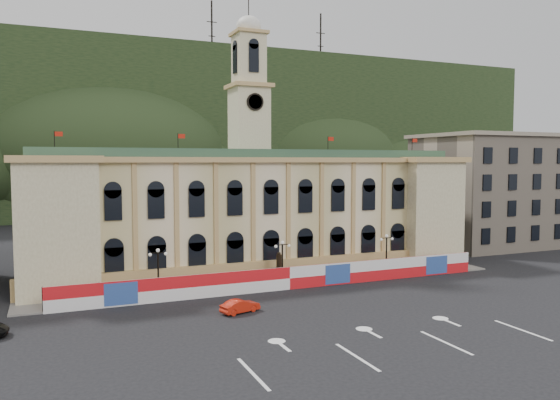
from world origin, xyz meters
name	(u,v)px	position (x,y,z in m)	size (l,w,h in m)	color
ground	(361,327)	(0.00, 0.00, 0.00)	(260.00, 260.00, 0.00)	black
lane_markings	(395,345)	(0.00, -5.00, 0.00)	(26.00, 10.00, 0.02)	white
hill_ridge	(139,143)	(0.03, 121.99, 19.48)	(230.00, 80.00, 64.00)	black
city_hall	(250,209)	(0.00, 27.63, 7.85)	(56.20, 17.60, 37.10)	beige
side_building_right	(486,190)	(43.00, 30.93, 9.33)	(21.00, 17.00, 18.60)	#BAA68F
hoarding_fence	(290,278)	(0.06, 15.07, 1.25)	(50.00, 0.44, 2.50)	red
pavement	(280,284)	(0.00, 17.75, 0.08)	(56.00, 5.50, 0.16)	slate
statue	(279,274)	(0.00, 18.00, 1.19)	(1.40, 1.40, 3.72)	#595651
lamp_left	(158,268)	(-14.00, 17.00, 3.07)	(1.96, 0.44, 5.15)	black
lamp_center	(282,259)	(0.00, 17.00, 3.07)	(1.96, 0.44, 5.15)	black
lamp_right	(386,251)	(14.00, 17.00, 3.07)	(1.96, 0.44, 5.15)	black
red_sedan	(240,306)	(-8.03, 8.28, 0.63)	(4.06, 2.40, 1.27)	red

